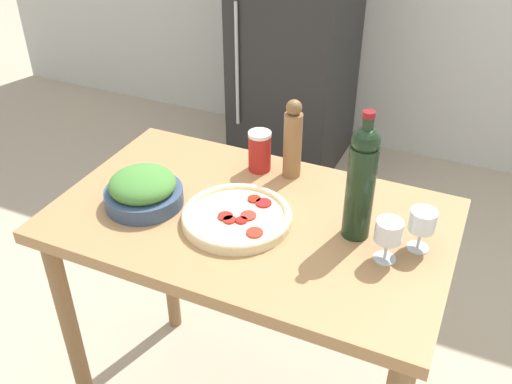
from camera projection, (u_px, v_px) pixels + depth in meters
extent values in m
cube|color=black|center=(296.00, 38.00, 3.43)|extent=(0.63, 0.70, 1.62)
cylinder|color=#B2B2B7|center=(237.00, 66.00, 3.27)|extent=(0.02, 0.02, 0.73)
cube|color=#A87A4C|center=(251.00, 221.00, 1.68)|extent=(1.16, 0.70, 0.04)
cylinder|color=olive|center=(74.00, 344.00, 1.91)|extent=(0.06, 0.06, 0.91)
cylinder|color=olive|center=(167.00, 244.00, 2.35)|extent=(0.06, 0.06, 0.91)
cylinder|color=olive|center=(422.00, 322.00, 1.99)|extent=(0.06, 0.06, 0.91)
cylinder|color=black|center=(360.00, 193.00, 1.52)|extent=(0.08, 0.08, 0.28)
sphere|color=black|center=(366.00, 141.00, 1.44)|extent=(0.08, 0.08, 0.08)
cylinder|color=black|center=(367.00, 129.00, 1.42)|extent=(0.03, 0.03, 0.07)
cylinder|color=maroon|center=(369.00, 114.00, 1.40)|extent=(0.03, 0.03, 0.02)
cylinder|color=silver|center=(384.00, 258.00, 1.51)|extent=(0.06, 0.06, 0.00)
cylinder|color=silver|center=(386.00, 249.00, 1.49)|extent=(0.01, 0.01, 0.06)
cylinder|color=white|center=(389.00, 231.00, 1.46)|extent=(0.07, 0.07, 0.06)
cylinder|color=maroon|center=(388.00, 237.00, 1.47)|extent=(0.06, 0.06, 0.02)
cylinder|color=silver|center=(417.00, 247.00, 1.55)|extent=(0.06, 0.06, 0.00)
cylinder|color=silver|center=(419.00, 238.00, 1.53)|extent=(0.01, 0.01, 0.06)
cylinder|color=white|center=(423.00, 220.00, 1.49)|extent=(0.07, 0.07, 0.06)
cylinder|color=maroon|center=(421.00, 229.00, 1.51)|extent=(0.06, 0.06, 0.00)
cylinder|color=olive|center=(292.00, 145.00, 1.80)|extent=(0.06, 0.06, 0.22)
sphere|color=brown|center=(294.00, 108.00, 1.73)|extent=(0.05, 0.05, 0.05)
cylinder|color=#384C6B|center=(144.00, 197.00, 1.71)|extent=(0.23, 0.23, 0.05)
ellipsoid|color=#478438|center=(142.00, 184.00, 1.68)|extent=(0.20, 0.20, 0.08)
cylinder|color=beige|center=(237.00, 218.00, 1.64)|extent=(0.32, 0.32, 0.02)
torus|color=beige|center=(237.00, 215.00, 1.63)|extent=(0.32, 0.32, 0.02)
cylinder|color=#B21714|center=(243.00, 221.00, 1.61)|extent=(0.03, 0.03, 0.01)
cylinder|color=#B02A1B|center=(255.00, 233.00, 1.56)|extent=(0.05, 0.05, 0.01)
cylinder|color=#A91919|center=(264.00, 203.00, 1.68)|extent=(0.05, 0.05, 0.01)
cylinder|color=#A93025|center=(248.00, 216.00, 1.63)|extent=(0.05, 0.05, 0.01)
cylinder|color=red|center=(254.00, 199.00, 1.70)|extent=(0.04, 0.04, 0.01)
cylinder|color=red|center=(230.00, 220.00, 1.61)|extent=(0.04, 0.04, 0.01)
cylinder|color=red|center=(225.00, 216.00, 1.63)|extent=(0.04, 0.04, 0.01)
cylinder|color=#B2231E|center=(260.00, 153.00, 1.86)|extent=(0.07, 0.07, 0.12)
cylinder|color=white|center=(260.00, 134.00, 1.82)|extent=(0.08, 0.08, 0.01)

